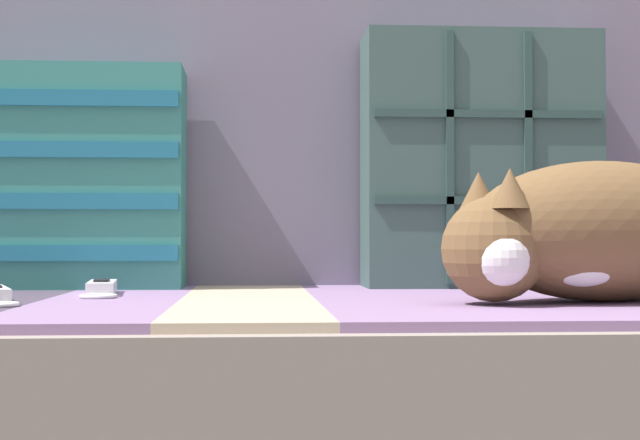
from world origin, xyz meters
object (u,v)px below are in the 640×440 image
(sleeping_cat, at_px, (591,234))
(couch, at_px, (439,440))
(throw_pillow_striped, at_px, (67,178))
(throw_pillow_quilted, at_px, (479,161))
(game_remote_far, at_px, (102,288))

(sleeping_cat, bearing_deg, couch, 137.05)
(throw_pillow_striped, bearing_deg, sleeping_cat, -29.00)
(throw_pillow_striped, relative_size, sleeping_cat, 0.85)
(throw_pillow_quilted, bearing_deg, couch, -114.99)
(throw_pillow_striped, distance_m, game_remote_far, 0.26)
(couch, height_order, game_remote_far, game_remote_far)
(throw_pillow_quilted, relative_size, game_remote_far, 2.11)
(throw_pillow_quilted, xyz_separation_m, throw_pillow_striped, (-0.65, -0.00, -0.03))
(throw_pillow_quilted, distance_m, game_remote_far, 0.63)
(throw_pillow_striped, xyz_separation_m, sleeping_cat, (0.70, -0.39, -0.09))
(couch, relative_size, throw_pillow_striped, 5.01)
(game_remote_far, bearing_deg, sleeping_cat, -18.49)
(throw_pillow_quilted, bearing_deg, sleeping_cat, -83.17)
(throw_pillow_quilted, distance_m, sleeping_cat, 0.41)
(throw_pillow_quilted, bearing_deg, game_remote_far, -162.33)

